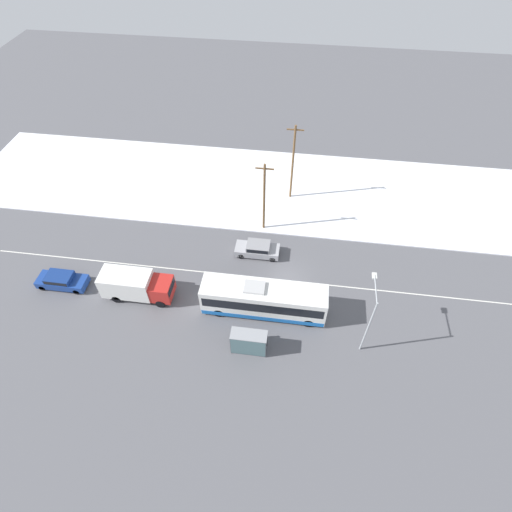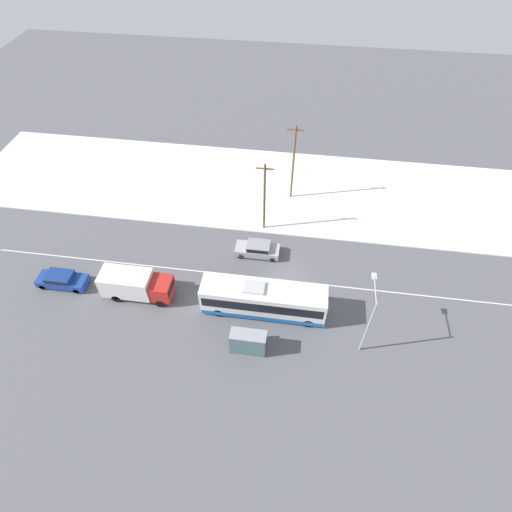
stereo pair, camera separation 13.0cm
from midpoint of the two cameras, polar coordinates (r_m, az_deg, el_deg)
name	(u,v)px [view 2 (the right image)]	position (r m, az deg, el deg)	size (l,w,h in m)	color
ground_plane	(287,281)	(39.11, 4.56, -3.56)	(120.00, 120.00, 0.00)	#56565B
snow_lot	(297,190)	(49.02, 5.97, 9.30)	(80.00, 15.46, 0.12)	white
lane_marking_center	(287,281)	(39.10, 4.56, -3.55)	(60.00, 0.12, 0.00)	silver
city_bus	(263,299)	(35.60, 1.17, -6.23)	(11.05, 2.57, 3.41)	white
box_truck	(135,284)	(38.36, -16.75, -3.88)	(6.54, 2.30, 2.82)	silver
sedan_car	(258,249)	(40.67, 0.34, 1.05)	(4.49, 1.80, 1.49)	#9E9EA3
parked_car_near_truck	(62,279)	(42.32, -25.94, -3.01)	(4.71, 1.80, 1.47)	navy
pedestrian_at_stop	(256,334)	(34.44, 0.07, -11.02)	(0.59, 0.26, 1.65)	#23232D
bus_shelter	(248,342)	(33.28, -1.06, -12.18)	(3.00, 1.20, 2.40)	gray
streetlamp	(370,314)	(32.73, 16.05, -7.96)	(0.36, 3.12, 6.72)	#9EA3A8
utility_pole_roadside	(264,197)	(41.05, 1.30, 8.40)	(1.80, 0.24, 8.36)	brown
utility_pole_snowlot	(293,163)	(45.13, 5.43, 13.14)	(1.80, 0.24, 9.35)	brown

